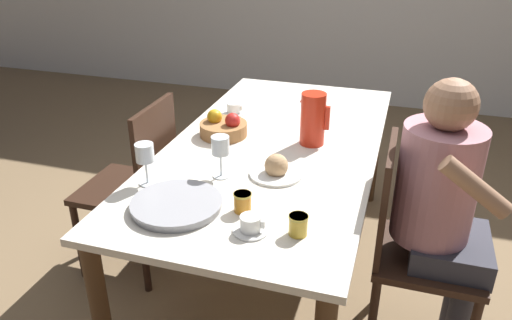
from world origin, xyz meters
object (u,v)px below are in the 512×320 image
fruit_bowl (223,127)px  jam_jar_amber (243,201)px  serving_tray (177,204)px  chair_opposite (137,183)px  red_pitcher (313,119)px  bread_plate (276,169)px  chair_person_side (412,245)px  wine_glass_water (220,147)px  wine_glass_juice (145,155)px  teacup_near_person (251,225)px  jam_jar_red (298,224)px  teacup_across (234,109)px  person_seated (443,202)px

fruit_bowl → jam_jar_amber: bearing=-63.7°
serving_tray → chair_opposite: bearing=133.6°
red_pitcher → bread_plate: 0.38m
chair_person_side → jam_jar_amber: 0.74m
red_pitcher → chair_person_side: bearing=-34.7°
bread_plate → jam_jar_amber: (-0.04, -0.30, 0.01)m
bread_plate → fruit_bowl: 0.48m
wine_glass_water → wine_glass_juice: 0.30m
serving_tray → bread_plate: bearing=51.9°
chair_person_side → chair_opposite: 1.33m
teacup_near_person → jam_jar_red: jam_jar_red is taller
red_pitcher → wine_glass_juice: 0.80m
chair_person_side → red_pitcher: bearing=-124.7°
red_pitcher → wine_glass_water: (-0.29, -0.44, 0.01)m
bread_plate → jam_jar_red: size_ratio=3.03×
teacup_across → jam_jar_amber: jam_jar_amber is taller
person_seated → fruit_bowl: person_seated is taller
red_pitcher → jam_jar_amber: bearing=-100.1°
teacup_across → jam_jar_amber: size_ratio=1.70×
wine_glass_water → teacup_near_person: 0.43m
chair_person_side → jam_jar_amber: (-0.61, -0.32, 0.28)m
person_seated → jam_jar_red: size_ratio=16.40×
red_pitcher → teacup_near_person: 0.79m
person_seated → serving_tray: (-0.94, -0.37, 0.03)m
chair_person_side → wine_glass_juice: 1.13m
serving_tray → bread_plate: bread_plate is taller
jam_jar_red → wine_glass_juice: bearing=165.8°
teacup_across → bread_plate: bread_plate is taller
chair_opposite → jam_jar_amber: chair_opposite is taller
wine_glass_juice → teacup_near_person: 0.54m
wine_glass_water → teacup_across: bearing=105.5°
person_seated → wine_glass_juice: size_ratio=6.90×
red_pitcher → person_seated: bearing=-30.6°
jam_jar_amber → person_seated: bearing=24.3°
serving_tray → jam_jar_red: (0.46, -0.03, 0.02)m
jam_jar_amber → jam_jar_red: (0.22, -0.08, 0.00)m
chair_opposite → red_pitcher: 0.93m
wine_glass_water → serving_tray: (-0.07, -0.28, -0.12)m
serving_tray → red_pitcher: bearing=63.6°
teacup_near_person → bread_plate: bread_plate is taller
person_seated → bread_plate: (-0.66, -0.01, 0.05)m
person_seated → jam_jar_red: 0.63m
person_seated → jam_jar_amber: (-0.70, -0.32, 0.06)m
red_pitcher → bread_plate: bearing=-101.8°
teacup_across → person_seated: bearing=-29.6°
jam_jar_red → bread_plate: bearing=115.1°
teacup_across → serving_tray: (0.13, -0.97, -0.01)m
red_pitcher → jam_jar_red: 0.76m
teacup_across → bread_plate: bearing=-56.7°
wine_glass_juice → serving_tray: bearing=-35.1°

